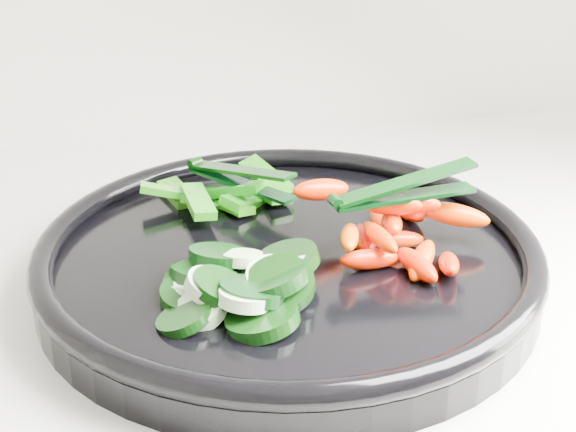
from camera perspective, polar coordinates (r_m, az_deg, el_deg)
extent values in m
cylinder|color=black|center=(0.60, 0.00, -3.65)|extent=(0.44, 0.44, 0.02)
torus|color=black|center=(0.59, 0.00, -2.09)|extent=(0.44, 0.44, 0.02)
cylinder|color=black|center=(0.52, -7.37, -7.19)|extent=(0.04, 0.04, 0.02)
cylinder|color=beige|center=(0.52, -6.33, -6.73)|extent=(0.05, 0.05, 0.02)
cylinder|color=black|center=(0.56, -6.29, -4.44)|extent=(0.06, 0.06, 0.03)
cylinder|color=beige|center=(0.56, -5.30, -4.39)|extent=(0.04, 0.04, 0.03)
cylinder|color=black|center=(0.55, -6.48, -5.03)|extent=(0.06, 0.06, 0.03)
cylinder|color=beige|center=(0.56, -5.23, -4.31)|extent=(0.04, 0.04, 0.02)
cylinder|color=black|center=(0.51, -1.84, -7.36)|extent=(0.06, 0.06, 0.02)
cylinder|color=#D6F4C3|center=(0.51, -1.72, -7.26)|extent=(0.04, 0.04, 0.01)
cylinder|color=black|center=(0.56, -4.20, -4.45)|extent=(0.04, 0.04, 0.02)
cylinder|color=#B5CFA6|center=(0.57, -3.98, -3.87)|extent=(0.04, 0.04, 0.02)
cylinder|color=black|center=(0.56, -5.30, -4.18)|extent=(0.05, 0.05, 0.01)
cylinder|color=beige|center=(0.55, -6.88, -4.76)|extent=(0.05, 0.05, 0.02)
cylinder|color=black|center=(0.54, -6.97, -5.57)|extent=(0.05, 0.05, 0.02)
cylinder|color=beige|center=(0.55, -6.62, -5.21)|extent=(0.04, 0.04, 0.01)
cylinder|color=black|center=(0.56, -5.86, -4.42)|extent=(0.05, 0.05, 0.02)
cylinder|color=beige|center=(0.56, -6.59, -4.44)|extent=(0.05, 0.05, 0.02)
cylinder|color=black|center=(0.53, -1.05, -4.77)|extent=(0.06, 0.07, 0.03)
cylinder|color=#D8EFBF|center=(0.53, -0.24, -4.69)|extent=(0.04, 0.04, 0.02)
cylinder|color=black|center=(0.57, -4.94, -2.81)|extent=(0.06, 0.06, 0.02)
cylinder|color=#DDF2C1|center=(0.56, -3.29, -3.01)|extent=(0.04, 0.04, 0.01)
cylinder|color=black|center=(0.53, -4.76, -5.11)|extent=(0.06, 0.06, 0.03)
cylinder|color=beige|center=(0.53, -5.50, -5.05)|extent=(0.05, 0.05, 0.03)
cylinder|color=black|center=(0.53, -0.56, -4.90)|extent=(0.06, 0.05, 0.03)
cylinder|color=#D9F4C3|center=(0.54, -1.22, -4.41)|extent=(0.05, 0.05, 0.03)
cylinder|color=black|center=(0.56, -0.20, -3.28)|extent=(0.05, 0.05, 0.02)
cylinder|color=#E1F4C3|center=(0.55, -0.14, -3.35)|extent=(0.04, 0.04, 0.02)
cylinder|color=black|center=(0.52, -2.56, -5.41)|extent=(0.06, 0.06, 0.02)
cylinder|color=#CFF2C1|center=(0.51, -3.12, -5.91)|extent=(0.05, 0.05, 0.02)
ellipsoid|color=#E94700|center=(0.58, 9.50, -3.13)|extent=(0.04, 0.05, 0.03)
ellipsoid|color=#F72000|center=(0.57, 5.85, -3.07)|extent=(0.05, 0.02, 0.02)
ellipsoid|color=#F51000|center=(0.57, 9.17, -3.44)|extent=(0.03, 0.05, 0.02)
ellipsoid|color=#E75500|center=(0.60, 5.15, -1.67)|extent=(0.02, 0.04, 0.02)
ellipsoid|color=#FF2600|center=(0.58, 11.37, -3.34)|extent=(0.03, 0.05, 0.02)
ellipsoid|color=red|center=(0.60, 5.40, -1.61)|extent=(0.02, 0.05, 0.02)
ellipsoid|color=#E73C00|center=(0.60, 7.99, -1.67)|extent=(0.04, 0.02, 0.02)
ellipsoid|color=#DE3600|center=(0.65, 8.53, 0.46)|extent=(0.03, 0.05, 0.03)
ellipsoid|color=red|center=(0.64, 6.59, -0.19)|extent=(0.02, 0.05, 0.02)
ellipsoid|color=#F26000|center=(0.57, 4.40, -1.49)|extent=(0.03, 0.05, 0.02)
ellipsoid|color=#FF1400|center=(0.62, 9.41, 0.38)|extent=(0.04, 0.04, 0.02)
ellipsoid|color=red|center=(0.60, 7.39, -0.47)|extent=(0.03, 0.05, 0.02)
ellipsoid|color=#DF4A00|center=(0.57, 6.57, -1.51)|extent=(0.02, 0.05, 0.02)
ellipsoid|color=#FF4B00|center=(0.62, 11.80, 0.09)|extent=(0.06, 0.04, 0.02)
ellipsoid|color=#FF3F00|center=(0.59, 7.27, 0.86)|extent=(0.05, 0.05, 0.03)
ellipsoid|color=red|center=(0.61, 2.37, 1.89)|extent=(0.05, 0.03, 0.02)
ellipsoid|color=#F02100|center=(0.60, 8.88, 0.85)|extent=(0.04, 0.03, 0.02)
cube|color=#0B710A|center=(0.67, -2.80, 1.09)|extent=(0.06, 0.06, 0.03)
cube|color=#0E6609|center=(0.68, -1.23, 1.53)|extent=(0.03, 0.06, 0.02)
cube|color=#1B6B0A|center=(0.66, -3.92, 0.72)|extent=(0.03, 0.05, 0.01)
cube|color=#0A6D0D|center=(0.68, -4.39, 1.15)|extent=(0.06, 0.02, 0.02)
cube|color=#176209|center=(0.69, -7.89, 1.63)|extent=(0.03, 0.05, 0.01)
cube|color=#146209|center=(0.68, -6.34, 1.36)|extent=(0.03, 0.05, 0.02)
cube|color=#116209|center=(0.67, -4.05, 1.86)|extent=(0.06, 0.05, 0.03)
cube|color=#136E0A|center=(0.67, -8.70, 1.76)|extent=(0.04, 0.02, 0.02)
cube|color=#0E740B|center=(0.65, -6.41, 1.06)|extent=(0.03, 0.06, 0.01)
cube|color=#0F6A0A|center=(0.69, -1.57, 2.83)|extent=(0.04, 0.06, 0.02)
cylinder|color=black|center=(0.56, 3.37, 1.04)|extent=(0.01, 0.01, 0.01)
cube|color=black|center=(0.59, 8.31, 1.36)|extent=(0.11, 0.03, 0.00)
cube|color=black|center=(0.58, 8.38, 2.39)|extent=(0.11, 0.03, 0.02)
cylinder|color=black|center=(0.70, -6.64, 3.80)|extent=(0.01, 0.01, 0.01)
cube|color=black|center=(0.67, -3.37, 2.33)|extent=(0.08, 0.10, 0.00)
cube|color=black|center=(0.66, -3.40, 3.24)|extent=(0.08, 0.10, 0.02)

